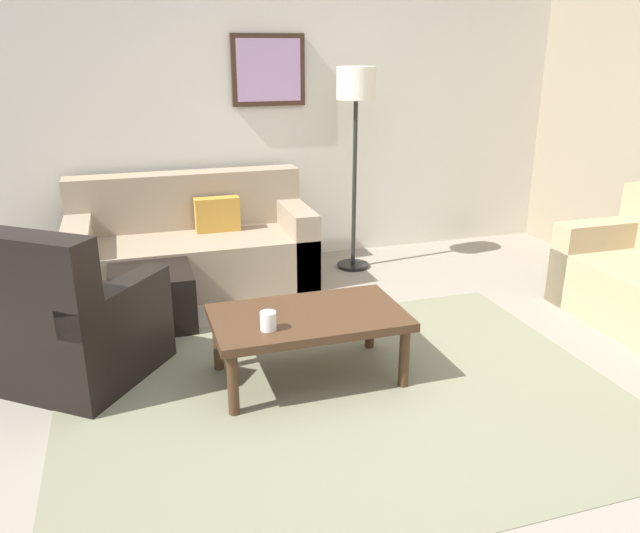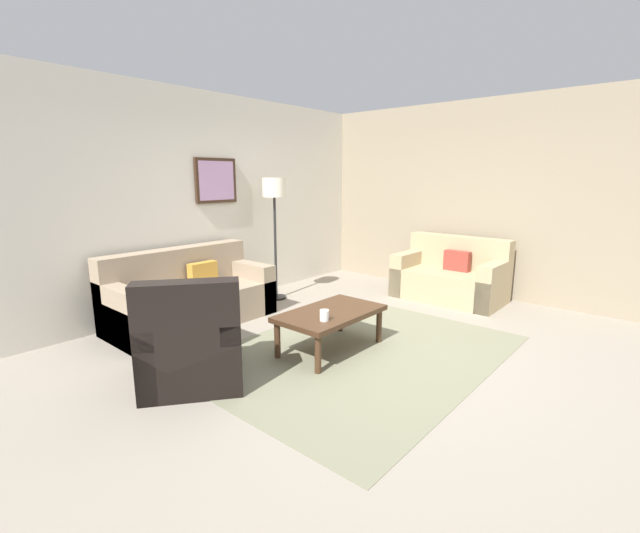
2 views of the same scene
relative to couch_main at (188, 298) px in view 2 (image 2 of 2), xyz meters
The scene contains 12 objects.
ground_plane 2.21m from the couch_main, 74.43° to the right, with size 8.00×8.00×0.00m, color gray.
rear_partition 1.34m from the couch_main, 39.78° to the left, with size 6.00×0.12×2.80m, color silver.
stone_feature_panel 4.31m from the couch_main, 30.46° to the right, with size 0.12×5.20×2.80m, color gray.
area_rug 2.21m from the couch_main, 74.43° to the right, with size 3.09×2.34×0.01m, color gray.
couch_main is the anchor object (origin of this frame).
couch_loveseat 3.63m from the couch_main, 32.52° to the right, with size 0.84×1.47×0.88m.
armchair_leather 1.68m from the couch_main, 121.17° to the right, with size 1.12×1.12×0.95m.
ottoman 0.87m from the couch_main, 115.20° to the right, with size 0.56×0.56×0.40m, color black.
coffee_table 1.90m from the couch_main, 76.02° to the right, with size 1.10×0.64×0.41m.
cup 2.00m from the couch_main, 84.49° to the right, with size 0.09×0.09×0.10m, color white.
lamp_standing 1.78m from the couch_main, ahead, with size 0.32×0.32×1.71m.
framed_artwork 1.63m from the couch_main, 27.38° to the left, with size 0.63×0.04×0.59m.
Camera 2 is at (-3.30, -2.34, 1.72)m, focal length 24.12 mm.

